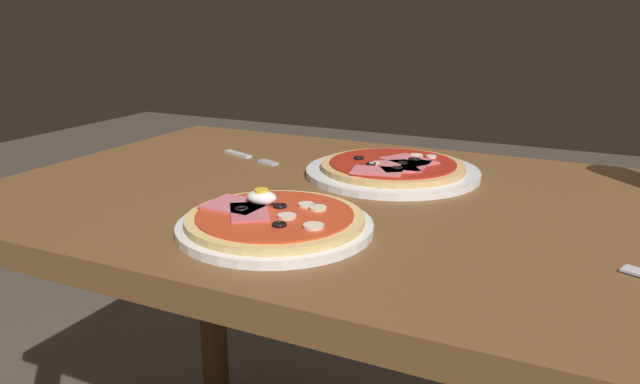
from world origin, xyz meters
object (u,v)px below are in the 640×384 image
(pizza_foreground, at_px, (274,222))
(pizza_across_left, at_px, (394,170))
(dining_table, at_px, (361,265))
(fork, at_px, (246,156))

(pizza_foreground, relative_size, pizza_across_left, 0.86)
(dining_table, bearing_deg, pizza_across_left, 89.08)
(pizza_foreground, bearing_deg, pizza_across_left, 82.03)
(pizza_foreground, bearing_deg, dining_table, 77.29)
(pizza_foreground, distance_m, fork, 0.43)
(pizza_foreground, height_order, pizza_across_left, pizza_foreground)
(dining_table, relative_size, fork, 7.98)
(pizza_across_left, bearing_deg, fork, 179.19)
(fork, bearing_deg, dining_table, -24.77)
(dining_table, distance_m, pizza_across_left, 0.19)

